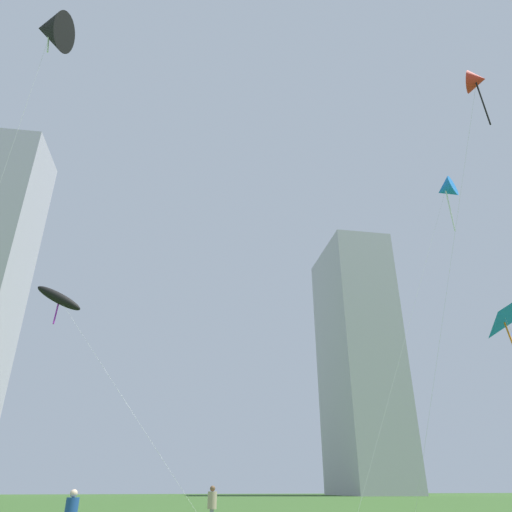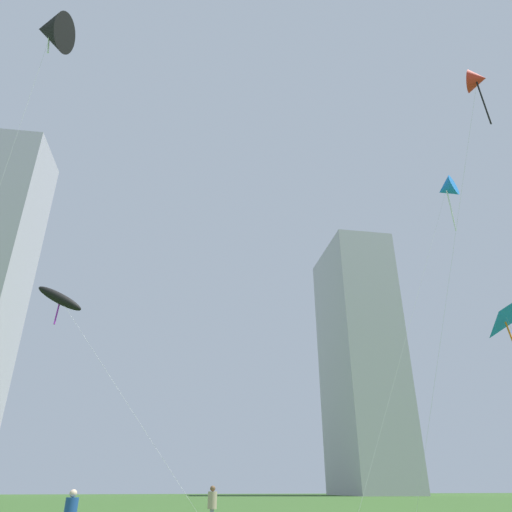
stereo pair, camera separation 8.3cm
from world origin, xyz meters
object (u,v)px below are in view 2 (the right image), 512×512
person_standing_2 (212,505)px  kite_flying_3 (506,318)px  kite_flying_1 (52,31)px  kite_flying_6 (477,80)px  distant_highrise_1 (360,360)px  kite_flying_5 (60,299)px  kite_flying_7 (447,189)px

person_standing_2 → kite_flying_3: 21.10m
kite_flying_1 → kite_flying_6: (27.79, -4.86, -2.05)m
person_standing_2 → kite_flying_6: size_ratio=0.06×
kite_flying_1 → distant_highrise_1: bearing=53.5°
person_standing_2 → kite_flying_3: bearing=103.6°
kite_flying_6 → distant_highrise_1: 97.13m
kite_flying_5 → kite_flying_7: bearing=-10.0°
kite_flying_6 → kite_flying_7: kite_flying_6 is taller
kite_flying_5 → kite_flying_6: size_ratio=0.52×
person_standing_2 → kite_flying_1: kite_flying_1 is taller
kite_flying_5 → kite_flying_7: size_ratio=0.57×
person_standing_2 → kite_flying_6: 30.18m
kite_flying_6 → kite_flying_7: 9.25m
person_standing_2 → kite_flying_3: (18.43, 1.74, 10.12)m
kite_flying_1 → kite_flying_6: size_ratio=1.10×
kite_flying_1 → kite_flying_6: kite_flying_1 is taller
kite_flying_1 → kite_flying_5: kite_flying_1 is taller
kite_flying_6 → kite_flying_1: bearing=170.1°
kite_flying_7 → kite_flying_3: bearing=-103.1°
person_standing_2 → kite_flying_1: 29.52m
kite_flying_3 → kite_flying_5: 28.95m
kite_flying_3 → kite_flying_6: kite_flying_6 is taller
distant_highrise_1 → kite_flying_7: bearing=-106.6°
kite_flying_3 → distant_highrise_1: (33.38, 85.66, 19.83)m
kite_flying_3 → kite_flying_5: bearing=162.5°
person_standing_2 → kite_flying_5: size_ratio=0.12×
kite_flying_6 → kite_flying_5: bearing=152.4°
kite_flying_6 → kite_flying_7: bearing=71.2°
person_standing_2 → kite_flying_7: size_ratio=0.07×
kite_flying_7 → kite_flying_5: bearing=170.0°
kite_flying_1 → kite_flying_6: bearing=-9.9°
person_standing_2 → kite_flying_6: (16.44, -2.93, 25.14)m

